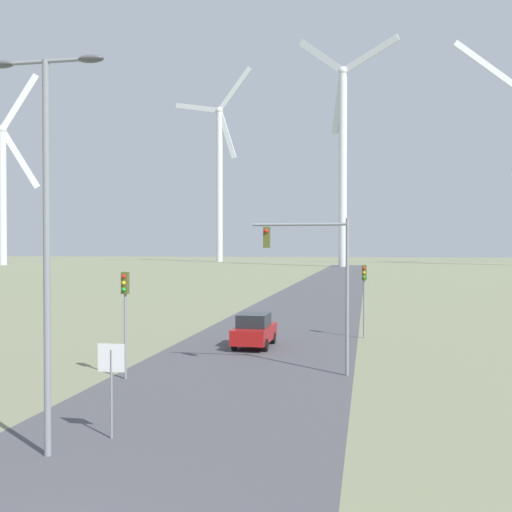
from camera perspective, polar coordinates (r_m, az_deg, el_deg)
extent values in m
cube|color=#47474C|center=(57.03, 4.99, -4.58)|extent=(10.00, 240.00, 0.01)
cylinder|color=gray|center=(16.44, -19.31, -0.25)|extent=(0.18, 0.18, 10.29)
cylinder|color=gray|center=(17.11, -19.40, 17.06)|extent=(2.51, 0.10, 0.10)
ellipsoid|color=#4C4C51|center=(17.75, -23.06, 16.45)|extent=(0.70, 0.32, 0.20)
ellipsoid|color=#4C4C51|center=(16.55, -15.45, 17.65)|extent=(0.70, 0.32, 0.20)
cylinder|color=gray|center=(17.90, -13.61, -12.67)|extent=(0.07, 0.07, 2.53)
cube|color=white|center=(17.67, -13.64, -9.40)|extent=(0.81, 0.01, 0.81)
cube|color=red|center=(17.68, -13.62, -9.40)|extent=(0.76, 0.02, 0.76)
cylinder|color=gray|center=(25.36, -12.34, -6.48)|extent=(0.11, 0.11, 4.41)
cube|color=#4C511E|center=(25.20, -12.36, -2.52)|extent=(0.28, 0.24, 0.90)
sphere|color=red|center=(25.06, -12.48, -1.92)|extent=(0.16, 0.16, 0.16)
sphere|color=gold|center=(25.07, -12.48, -2.54)|extent=(0.16, 0.16, 0.16)
sphere|color=green|center=(25.09, -12.47, -3.15)|extent=(0.16, 0.16, 0.16)
cylinder|color=gray|center=(36.23, 10.26, -4.30)|extent=(0.11, 0.11, 4.35)
cube|color=#4C511E|center=(36.12, 10.27, -1.57)|extent=(0.28, 0.24, 0.90)
sphere|color=red|center=(35.97, 10.27, -1.15)|extent=(0.16, 0.16, 0.16)
sphere|color=gold|center=(35.98, 10.27, -1.58)|extent=(0.16, 0.16, 0.16)
sphere|color=green|center=(35.99, 10.26, -2.01)|extent=(0.16, 0.16, 0.16)
cylinder|color=gray|center=(25.55, 8.68, -3.89)|extent=(0.14, 0.14, 6.65)
cylinder|color=gray|center=(25.63, 4.16, 3.01)|extent=(4.05, 0.12, 0.12)
cube|color=#4C511E|center=(25.82, 1.03, 1.78)|extent=(0.28, 0.24, 0.90)
sphere|color=red|center=(25.69, 0.98, 2.39)|extent=(0.18, 0.18, 0.18)
cube|color=maroon|center=(32.75, -0.16, -7.39)|extent=(1.87, 4.13, 0.80)
cube|color=#1E2328|center=(32.51, -0.21, -6.12)|extent=(1.59, 2.12, 0.70)
cylinder|color=black|center=(34.21, -1.13, -7.71)|extent=(0.22, 0.66, 0.66)
cylinder|color=black|center=(33.91, 1.64, -7.79)|extent=(0.22, 0.66, 0.66)
cylinder|color=black|center=(31.75, -2.07, -8.39)|extent=(0.22, 0.66, 0.66)
cylinder|color=black|center=(31.43, 0.90, -8.48)|extent=(0.22, 0.66, 0.66)
cylinder|color=silver|center=(191.90, -22.98, 5.15)|extent=(2.20, 2.20, 39.75)
sphere|color=silver|center=(194.41, -23.02, 11.00)|extent=(2.60, 2.60, 2.60)
cube|color=silver|center=(192.42, -21.50, 8.52)|extent=(10.13, 5.13, 17.01)
cube|color=silver|center=(195.48, -21.56, 13.54)|extent=(9.98, 5.06, 17.09)
cylinder|color=silver|center=(216.10, -3.49, 6.64)|extent=(2.20, 2.20, 54.10)
sphere|color=silver|center=(220.46, -3.50, 13.66)|extent=(2.60, 2.60, 2.60)
cube|color=silver|center=(219.39, -2.00, 15.64)|extent=(12.79, 3.55, 14.50)
cube|color=silver|center=(225.25, -5.66, 13.86)|extent=(17.35, 4.65, 5.23)
cube|color=silver|center=(217.27, -2.77, 11.42)|extent=(7.30, 2.22, 17.36)
cylinder|color=silver|center=(165.38, 8.27, 8.18)|extent=(2.20, 2.20, 52.83)
sphere|color=silver|center=(170.75, 8.29, 17.01)|extent=(2.60, 2.60, 2.60)
cube|color=silver|center=(175.28, 6.18, 18.42)|extent=(12.80, 5.98, 11.36)
cube|color=silver|center=(169.10, 7.89, 14.16)|extent=(3.93, 2.10, 16.18)
cube|color=silver|center=(168.44, 10.89, 18.38)|extent=(14.49, 6.72, 7.64)
cube|color=silver|center=(192.09, 21.24, 16.48)|extent=(19.91, 4.37, 15.12)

